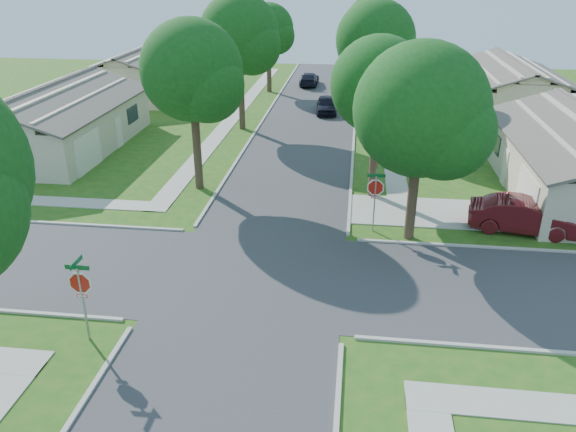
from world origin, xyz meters
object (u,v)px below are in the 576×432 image
(tree_e_far, at_px, (373,27))
(tree_w_far, at_px, (269,31))
(tree_w_near, at_px, (193,75))
(tree_ne_corner, at_px, (422,116))
(tree_e_near, at_px, (380,89))
(stop_sign_sw, at_px, (80,286))
(tree_e_mid, at_px, (376,44))
(tree_w_mid, at_px, (240,38))
(house_ne_far, at_px, (509,93))
(stop_sign_ne, at_px, (375,190))
(house_nw_near, at_px, (56,125))
(car_curb_east, at_px, (326,105))
(car_driveway, at_px, (523,216))
(car_curb_west, at_px, (309,79))
(house_nw_far, at_px, (146,77))

(tree_e_far, distance_m, tree_w_far, 9.42)
(tree_w_near, height_order, tree_ne_corner, tree_w_near)
(tree_e_near, relative_size, tree_e_far, 0.95)
(stop_sign_sw, bearing_deg, tree_w_far, 89.93)
(tree_e_mid, height_order, tree_w_mid, tree_w_mid)
(tree_w_near, bearing_deg, tree_e_far, 69.40)
(tree_e_far, bearing_deg, tree_ne_corner, -86.91)
(tree_e_far, relative_size, house_ne_far, 0.64)
(stop_sign_ne, height_order, tree_ne_corner, tree_ne_corner)
(tree_e_far, bearing_deg, house_nw_near, -137.50)
(tree_e_far, bearing_deg, tree_w_near, -110.60)
(car_curb_east, bearing_deg, tree_e_near, -82.39)
(tree_e_near, distance_m, car_driveway, 9.02)
(stop_sign_sw, distance_m, car_curb_west, 42.34)
(stop_sign_ne, distance_m, car_driveway, 6.96)
(tree_e_near, xyz_separation_m, tree_w_mid, (-9.39, 12.00, 0.85))
(tree_e_mid, relative_size, tree_w_far, 1.15)
(tree_e_mid, relative_size, tree_w_mid, 0.96)
(car_driveway, bearing_deg, tree_ne_corner, 113.92)
(tree_w_near, distance_m, house_nw_far, 26.05)
(car_curb_east, bearing_deg, tree_ne_corner, -80.84)
(tree_w_near, xyz_separation_m, house_nw_near, (-11.35, 5.99, -4.60))
(tree_e_far, bearing_deg, stop_sign_ne, -90.10)
(car_driveway, relative_size, car_curb_east, 1.20)
(tree_w_near, bearing_deg, tree_w_mid, 89.98)
(stop_sign_ne, distance_m, tree_w_near, 11.07)
(tree_w_far, xyz_separation_m, car_driveway, (16.15, -28.51, -4.72))
(tree_ne_corner, bearing_deg, car_driveway, 14.13)
(tree_w_mid, xyz_separation_m, car_curb_east, (5.84, 5.45, -5.81))
(tree_e_near, distance_m, tree_e_mid, 12.02)
(tree_e_far, relative_size, tree_ne_corner, 1.01)
(stop_sign_sw, height_order, car_curb_east, stop_sign_sw)
(tree_e_near, relative_size, car_driveway, 1.73)
(tree_ne_corner, distance_m, car_driveway, 7.15)
(tree_w_mid, bearing_deg, stop_sign_sw, -90.13)
(car_curb_east, bearing_deg, house_nw_far, 158.25)
(tree_e_near, relative_size, tree_ne_corner, 0.96)
(tree_w_near, height_order, car_curb_east, tree_w_near)
(house_nw_near, height_order, car_curb_west, house_nw_near)
(tree_ne_corner, bearing_deg, house_nw_near, 154.23)
(stop_sign_sw, xyz_separation_m, stop_sign_ne, (9.40, 9.40, 0.00))
(tree_w_mid, distance_m, tree_ne_corner, 20.10)
(house_nw_near, height_order, car_driveway, house_nw_near)
(house_nw_far, bearing_deg, tree_w_far, 10.05)
(tree_e_mid, xyz_separation_m, house_nw_far, (-20.75, 10.99, -4.74))
(stop_sign_sw, relative_size, car_driveway, 0.62)
(tree_e_far, relative_size, car_curb_east, 2.18)
(tree_w_near, relative_size, car_curb_east, 2.24)
(stop_sign_ne, height_order, tree_e_near, tree_e_near)
(stop_sign_ne, distance_m, tree_e_near, 5.62)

